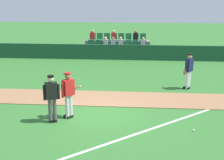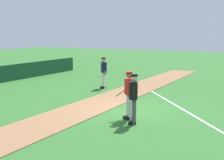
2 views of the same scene
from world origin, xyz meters
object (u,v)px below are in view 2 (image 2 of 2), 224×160
baseball (185,98)px  batter_red_jersey (129,93)px  umpire_home_plate (134,96)px  runner_navy_jersey (104,72)px

baseball → batter_red_jersey: bearing=169.6°
umpire_home_plate → baseball: 5.07m
umpire_home_plate → runner_navy_jersey: (5.52, 4.46, -0.04)m
batter_red_jersey → runner_navy_jersey: same height
baseball → umpire_home_plate: bearing=175.5°
umpire_home_plate → runner_navy_jersey: 7.10m
baseball → runner_navy_jersey: bearing=83.5°
batter_red_jersey → runner_navy_jersey: 6.43m
batter_red_jersey → runner_navy_jersey: (5.01, 4.04, -0.01)m
batter_red_jersey → umpire_home_plate: same height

